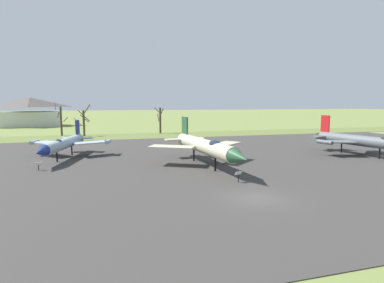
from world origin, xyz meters
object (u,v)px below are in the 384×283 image
jet_fighter_front_left (206,146)px  visitor_building (31,112)px  jet_fighter_rear_center (361,141)px  jet_fighter_front_right (64,144)px  info_placard_front_right (38,165)px  info_placard_front_left (238,175)px

jet_fighter_front_left → visitor_building: bearing=114.0°
jet_fighter_rear_center → jet_fighter_front_left: bearing=-177.1°
jet_fighter_front_left → jet_fighter_front_right: 18.44m
jet_fighter_front_left → info_placard_front_right: (-17.47, 2.77, -1.73)m
jet_fighter_rear_center → jet_fighter_front_right: bearing=167.4°
info_placard_front_right → jet_fighter_rear_center: 39.76m
info_placard_front_left → jet_fighter_rear_center: size_ratio=0.07×
info_placard_front_left → jet_fighter_front_right: (-16.38, 16.95, 1.29)m
info_placard_front_left → info_placard_front_right: (-18.12, 10.10, -0.07)m
info_placard_front_right → visitor_building: bearing=102.0°
jet_fighter_front_left → info_placard_front_left: jet_fighter_front_left is taller
jet_fighter_front_right → info_placard_front_right: bearing=-104.2°
jet_fighter_front_left → info_placard_front_left: size_ratio=16.44×
info_placard_front_left → jet_fighter_rear_center: jet_fighter_rear_center is taller
jet_fighter_front_left → info_placard_front_right: 17.77m
info_placard_front_left → visitor_building: size_ratio=0.06×
jet_fighter_front_left → info_placard_front_right: size_ratio=17.68×
jet_fighter_front_right → jet_fighter_rear_center: bearing=-12.6°
info_placard_front_left → jet_fighter_front_left: bearing=95.1°
info_placard_front_left → jet_fighter_rear_center: 23.21m
jet_fighter_front_right → info_placard_front_right: (-1.74, -6.85, -1.36)m
jet_fighter_front_left → info_placard_front_left: bearing=-84.9°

